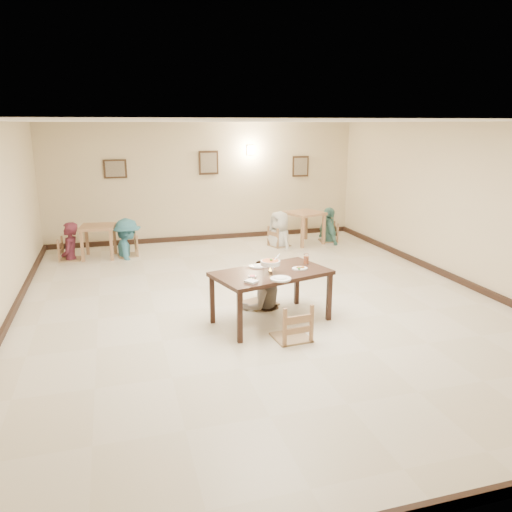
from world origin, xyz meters
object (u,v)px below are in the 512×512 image
object	(u,v)px
bg_chair_rl	(279,228)
chair_near	(292,304)
bg_diner_b	(126,219)
bg_chair_ll	(69,239)
bg_chair_rr	(329,224)
chair_far	(259,274)
main_diner	(262,260)
bg_chair_lr	(127,236)
bg_diner_c	(280,211)
main_table	(271,277)
bg_table_left	(98,231)
curry_warmer	(270,263)
drink_glass	(306,259)
bg_diner_a	(68,222)
bg_table_right	(305,217)
bg_diner_d	(329,207)

from	to	relation	value
bg_chair_rl	chair_near	bearing A→B (deg)	141.90
bg_diner_b	bg_chair_ll	bearing A→B (deg)	83.80
bg_chair_rr	chair_far	bearing A→B (deg)	-26.94
chair_near	main_diner	world-z (taller)	main_diner
bg_chair_rr	chair_near	bearing A→B (deg)	-18.35
bg_chair_lr	bg_diner_c	distance (m)	3.70
main_table	bg_diner_b	world-z (taller)	bg_diner_b
bg_table_left	bg_chair_rl	xyz separation A→B (m)	(4.30, -0.08, -0.14)
bg_chair_rl	bg_diner_c	bearing A→B (deg)	-0.00
main_table	bg_diner_b	size ratio (longest dim) A/B	1.10
curry_warmer	bg_chair_rr	distance (m)	5.76
drink_glass	bg_chair_ll	xyz separation A→B (m)	(-3.89, 4.42, -0.40)
bg_table_left	bg_diner_b	bearing A→B (deg)	-1.66
drink_glass	bg_diner_a	size ratio (longest dim) A/B	0.10
curry_warmer	bg_chair_lr	world-z (taller)	curry_warmer
curry_warmer	bg_chair_ll	world-z (taller)	curry_warmer
bg_table_left	bg_table_right	world-z (taller)	bg_table_right
bg_table_left	bg_diner_a	xyz separation A→B (m)	(-0.62, -0.02, 0.25)
bg_chair_rl	bg_diner_d	size ratio (longest dim) A/B	0.52
chair_near	drink_glass	xyz separation A→B (m)	(0.58, 0.95, 0.36)
bg_chair_ll	bg_chair_lr	world-z (taller)	bg_chair_ll
drink_glass	bg_diner_a	bearing A→B (deg)	131.34
bg_table_right	chair_near	bearing A→B (deg)	-113.22
bg_chair_ll	bg_diner_c	xyz separation A→B (m)	(4.92, -0.06, 0.40)
bg_chair_rl	bg_table_left	bearing A→B (deg)	67.78
curry_warmer	bg_diner_d	world-z (taller)	bg_diner_d
chair_far	bg_diner_b	world-z (taller)	bg_diner_b
main_diner	bg_chair_ll	bearing A→B (deg)	-65.46
main_diner	drink_glass	world-z (taller)	main_diner
drink_glass	bg_diner_b	size ratio (longest dim) A/B	0.09
main_table	drink_glass	world-z (taller)	drink_glass
bg_diner_a	bg_diner_c	size ratio (longest dim) A/B	0.97
bg_table_right	bg_diner_b	xyz separation A→B (m)	(-4.37, -0.01, 0.20)
chair_far	bg_chair_ll	xyz separation A→B (m)	(-3.26, 3.90, -0.06)
bg_table_right	bg_chair_rl	bearing A→B (deg)	-173.85
main_table	drink_glass	bearing A→B (deg)	5.67
bg_chair_rl	bg_diner_c	world-z (taller)	bg_diner_c
main_table	bg_chair_ll	distance (m)	5.68
main_table	bg_chair_ll	size ratio (longest dim) A/B	2.00
bg_table_right	bg_diner_b	world-z (taller)	bg_diner_b
main_table	bg_chair_lr	distance (m)	5.09
bg_table_left	bg_diner_c	size ratio (longest dim) A/B	0.48
chair_near	curry_warmer	bearing A→B (deg)	-84.18
curry_warmer	main_table	bearing A→B (deg)	59.42
drink_glass	bg_chair_lr	bearing A→B (deg)	120.84
bg_chair_ll	bg_table_right	bearing A→B (deg)	-82.25
bg_diner_d	curry_warmer	bearing A→B (deg)	148.12
bg_diner_b	bg_diner_d	bearing A→B (deg)	-95.69
bg_chair_ll	bg_diner_b	distance (m)	1.31
chair_near	bg_table_right	distance (m)	5.86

